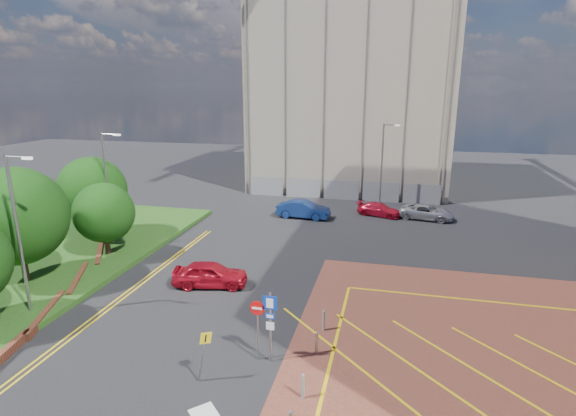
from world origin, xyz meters
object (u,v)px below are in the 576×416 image
(car_red_left, at_px, (210,274))
(lamp_back, at_px, (383,162))
(tree_b, at_px, (16,216))
(sign_cluster, at_px, (265,320))
(tree_d, at_px, (92,191))
(car_red_back, at_px, (379,210))
(car_silver_back, at_px, (426,212))
(car_blue_back, at_px, (303,209))
(warning_sign, at_px, (203,350))
(lamp_left_near, at_px, (19,229))
(tree_c, at_px, (104,213))
(lamp_left_far, at_px, (108,184))

(car_red_left, bearing_deg, lamp_back, -35.42)
(tree_b, distance_m, car_red_left, 11.38)
(tree_b, bearing_deg, sign_cluster, -14.26)
(tree_d, bearing_deg, car_red_back, 29.72)
(car_silver_back, bearing_deg, car_blue_back, 109.66)
(warning_sign, distance_m, car_red_back, 26.37)
(tree_b, height_order, car_silver_back, tree_b)
(tree_d, relative_size, car_blue_back, 1.29)
(tree_d, relative_size, car_red_left, 1.40)
(tree_d, distance_m, lamp_back, 25.47)
(lamp_left_near, distance_m, sign_cluster, 13.04)
(warning_sign, xyz_separation_m, car_silver_back, (9.82, 25.58, -0.79))
(tree_c, height_order, lamp_left_far, lamp_left_far)
(car_silver_back, bearing_deg, tree_c, 132.53)
(lamp_left_near, height_order, car_blue_back, lamp_left_near)
(car_red_back, xyz_separation_m, car_silver_back, (4.07, -0.14, 0.07))
(tree_d, height_order, warning_sign, tree_d)
(lamp_left_far, relative_size, car_red_back, 2.02)
(lamp_back, relative_size, sign_cluster, 2.50)
(lamp_back, height_order, warning_sign, lamp_back)
(tree_c, height_order, car_red_back, tree_c)
(sign_cluster, relative_size, car_red_back, 0.81)
(lamp_left_near, relative_size, warning_sign, 3.55)
(lamp_left_far, height_order, car_silver_back, lamp_left_far)
(tree_b, xyz_separation_m, car_silver_back, (23.66, 19.62, -3.59))
(tree_b, bearing_deg, car_red_back, 45.24)
(tree_b, relative_size, car_red_back, 1.70)
(tree_d, distance_m, car_silver_back, 27.46)
(tree_d, bearing_deg, car_blue_back, 34.16)
(lamp_left_near, xyz_separation_m, lamp_back, (16.50, 26.00, -0.30))
(warning_sign, xyz_separation_m, car_blue_back, (-0.80, 23.49, -0.65))
(tree_d, height_order, car_silver_back, tree_d)
(car_red_left, bearing_deg, car_silver_back, -49.05)
(tree_b, height_order, lamp_left_far, lamp_left_far)
(warning_sign, height_order, car_red_left, warning_sign)
(car_red_left, bearing_deg, lamp_left_near, 114.15)
(tree_c, relative_size, lamp_left_near, 0.61)
(tree_c, bearing_deg, tree_d, 135.00)
(tree_b, xyz_separation_m, lamp_left_far, (1.08, 7.00, 0.42))
(lamp_left_far, xyz_separation_m, car_silver_back, (22.58, 12.62, -4.02))
(warning_sign, distance_m, car_blue_back, 23.51)
(lamp_left_near, height_order, car_silver_back, lamp_left_near)
(car_red_left, bearing_deg, tree_d, 52.45)
(warning_sign, relative_size, car_blue_back, 0.48)
(lamp_left_far, distance_m, sign_cluster, 18.58)
(car_red_left, bearing_deg, car_blue_back, -21.09)
(warning_sign, bearing_deg, tree_b, 156.71)
(car_blue_back, bearing_deg, tree_d, 127.89)
(tree_c, distance_m, sign_cluster, 16.53)
(tree_d, xyz_separation_m, car_blue_back, (14.04, 9.53, -3.09))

